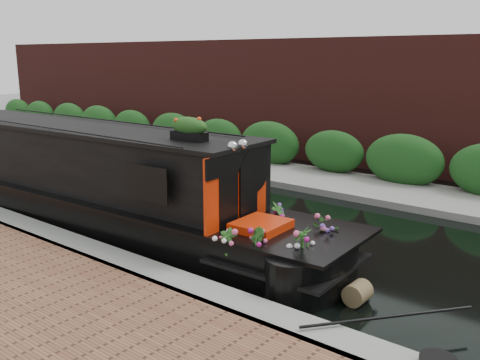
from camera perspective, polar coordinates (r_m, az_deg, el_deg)
The scene contains 7 objects.
ground at distance 11.71m, azimuth -2.44°, elevation -3.99°, with size 80.00×80.00×0.00m, color black.
near_bank_coping at distance 9.63m, azimuth -15.66°, elevation -8.36°, with size 40.00×0.60×0.50m, color gray.
far_bank_path at distance 15.01m, azimuth 8.21°, elevation -0.27°, with size 40.00×2.40×0.34m, color gray.
far_hedge at distance 15.77m, azimuth 9.89°, elevation 0.32°, with size 40.00×1.10×2.80m, color #1A4618.
far_brick_wall at distance 17.60m, azimuth 13.24°, elevation 1.50°, with size 40.00×1.00×8.00m, color #4E1E1A.
narrowboat at distance 11.54m, azimuth -15.20°, elevation -0.70°, with size 11.25×2.50×2.64m.
rope_fender at distance 7.93m, azimuth 12.42°, elevation -11.69°, with size 0.32×0.32×0.36m, color brown.
Camera 1 is at (7.41, -8.38, 3.45)m, focal length 40.00 mm.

